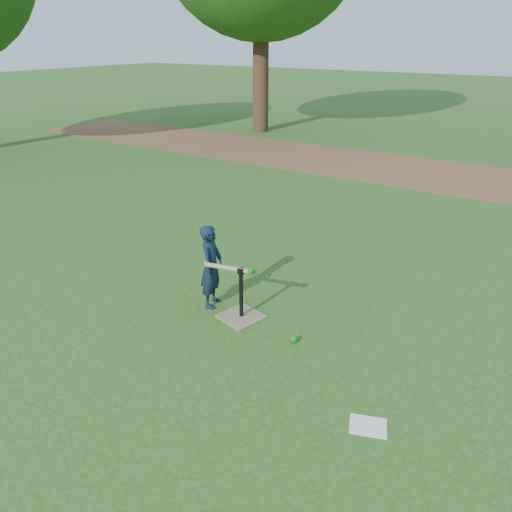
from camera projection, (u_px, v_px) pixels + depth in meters
The scene contains 7 objects.
ground at pixel (229, 306), 5.87m from camera, with size 80.00×80.00×0.00m, color #285116.
dirt_strip at pixel (419, 172), 11.60m from camera, with size 24.00×3.00×0.01m, color brown.
child at pixel (211, 266), 5.71m from camera, with size 0.36×0.24×1.00m, color black.
wiffle_ball_ground at pixel (294, 339), 5.17m from camera, with size 0.08×0.08×0.08m, color #0B8117.
clipboard at pixel (368, 426), 4.07m from camera, with size 0.30×0.23×0.01m, color white.
batting_tee at pixel (241, 309), 5.60m from camera, with size 0.52×0.52×0.61m.
swing_action at pixel (232, 268), 5.43m from camera, with size 0.63×0.18×0.11m.
Camera 1 is at (3.07, -4.11, 2.93)m, focal length 35.00 mm.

